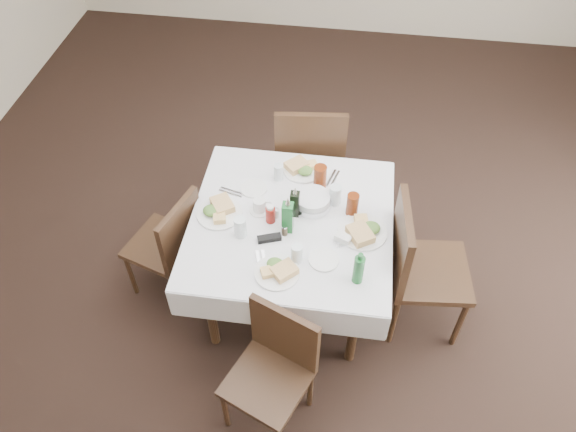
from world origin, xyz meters
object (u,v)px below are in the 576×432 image
Objects in this scene: chair_north at (310,153)px; bread_basket at (313,201)px; chair_east at (416,263)px; water_n at (279,172)px; water_s at (297,253)px; oil_cruet_green at (288,216)px; water_e at (335,195)px; chair_west at (171,242)px; green_bottle at (359,269)px; ketchup_bottle at (270,214)px; oil_cruet_dark at (295,203)px; water_w at (240,227)px; chair_south at (275,363)px; coffee_mug at (260,206)px; dining_table at (291,230)px.

bread_basket is (0.09, -0.67, 0.22)m from chair_north.
water_n is (-0.90, 0.40, 0.25)m from chair_east.
water_s is 0.24m from oil_cruet_green.
chair_east is at bearing -24.51° from water_e.
chair_north reaches higher than chair_west.
water_e is 0.14m from bread_basket.
green_bottle is at bearing -71.56° from chair_north.
ketchup_bottle is 0.56× the size of green_bottle.
chair_east is 0.82m from oil_cruet_dark.
chair_north is 1.17m from chair_west.
chair_west is 6.41× the size of water_w.
chair_west is at bearing -132.06° from chair_north.
chair_north reaches higher than chair_south.
oil_cruet_green reaches higher than chair_north.
oil_cruet_dark is at bearing -63.72° from water_n.
ketchup_bottle is at bearing -144.89° from bread_basket.
water_w is 0.59× the size of green_bottle.
chair_east is at bearing 1.05° from oil_cruet_green.
oil_cruet_dark is at bearing 132.88° from green_bottle.
chair_west is 0.95m from bread_basket.
bread_basket is at bearing 16.39° from coffee_mug.
chair_east is at bearing -0.09° from chair_west.
chair_south is at bearing -64.75° from water_w.
chair_west is at bearing 178.74° from oil_cruet_green.
chair_north is 9.19× the size of water_n.
oil_cruet_green is (-0.12, -0.21, 0.08)m from bread_basket.
water_w is (-1.04, -0.10, 0.26)m from chair_east.
green_bottle is at bearing -137.63° from chair_east.
chair_west is at bearing -172.13° from oil_cruet_dark.
oil_cruet_green reaches higher than chair_east.
water_e is at bearing 33.10° from water_w.
water_s is 0.90× the size of water_w.
dining_table is at bearing -104.89° from oil_cruet_dark.
chair_east reaches higher than water_e.
water_w reaches higher than water_n.
water_s reaches higher than bread_basket.
chair_west is 6.80× the size of ketchup_bottle.
water_n is 0.83× the size of water_w.
water_w is at bearing -142.59° from bread_basket.
green_bottle is (0.54, -0.36, 0.04)m from ketchup_bottle.
oil_cruet_green reaches higher than water_e.
chair_south is 3.24× the size of oil_cruet_green.
water_s is at bearing 84.73° from chair_south.
coffee_mug reaches higher than bread_basket.
chair_north is at bearing 80.56° from ketchup_bottle.
chair_south is 0.86× the size of chair_east.
chair_north reaches higher than water_w.
water_e is at bearing 45.33° from oil_cruet_green.
water_s is 0.50m from water_e.
water_s is at bearing -72.30° from water_n.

